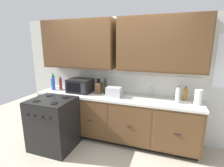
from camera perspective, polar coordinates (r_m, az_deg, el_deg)
The scene contains 15 objects.
ground_plane at distance 3.42m, azimuth -1.06°, elevation -20.51°, with size 8.00×8.00×0.00m, color #B2A893.
wall_unit at distance 3.32m, azimuth 1.85°, elevation 8.96°, with size 4.34×0.40×2.41m.
counter_run at distance 3.43m, azimuth 0.69°, elevation -11.32°, with size 3.17×0.64×0.92m.
stove_range at distance 3.36m, azimuth -19.21°, elevation -12.69°, with size 0.76×0.68×0.95m.
microwave at distance 3.55m, azimuth -10.75°, elevation -0.69°, with size 0.48×0.37×0.28m.
toaster at distance 3.18m, azimuth 0.66°, elevation -2.94°, with size 0.28×0.18×0.19m.
knife_block at distance 3.40m, azimuth -4.47°, elevation -1.54°, with size 0.11×0.14×0.31m.
sink_faucet at distance 3.31m, azimuth 13.07°, elevation -2.55°, with size 0.02×0.02×0.20m, color #B2B5BA.
paper_towel_roll at distance 3.11m, azimuth 27.13°, elevation -4.12°, with size 0.12×0.12×0.26m, color white.
bottle_dark at distance 3.39m, azimuth -2.26°, elevation -0.85°, with size 0.06×0.06×0.32m.
bottle_amber at distance 3.26m, azimuth 23.53°, elevation -3.13°, with size 0.06×0.06×0.26m.
bottle_clear at distance 3.07m, azimuth 21.37°, elevation -3.56°, with size 0.07×0.07×0.29m.
bottle_red at distance 3.88m, azimuth -17.02°, elevation 0.11°, with size 0.06×0.06×0.29m.
bottle_blue at distance 3.89m, azimuth -19.33°, elevation 0.13°, with size 0.08×0.08×0.31m.
bottle_green at distance 4.08m, azimuth -19.23°, elevation 0.91°, with size 0.06×0.06×0.33m.
Camera 1 is at (0.99, -2.67, 1.90)m, focal length 27.04 mm.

